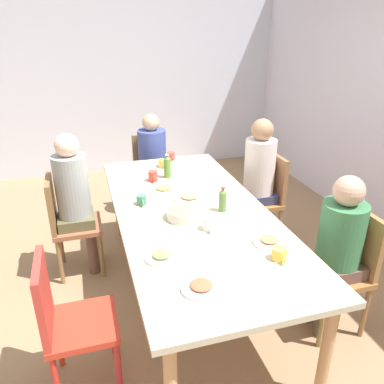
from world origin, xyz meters
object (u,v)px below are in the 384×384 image
Objects in this scene: cup_2 at (153,176)px; bottle_1 at (167,167)px; cup_5 at (163,163)px; plate_0 at (189,198)px; plate_3 at (161,256)px; chair_3 at (67,220)px; cup_1 at (280,254)px; cup_4 at (142,200)px; dining_table at (192,218)px; person_2 at (338,242)px; person_3 at (75,194)px; cup_0 at (171,156)px; chair_0 at (67,318)px; chair_2 at (345,264)px; plate_4 at (201,287)px; plate_1 at (269,241)px; bottle_0 at (223,200)px; person_1 at (153,156)px; plate_2 at (164,189)px; bowl_0 at (184,212)px; chair_1 at (152,170)px; cup_3 at (209,224)px; chair_4 at (265,194)px.

bottle_1 is (-0.05, 0.14, 0.06)m from cup_2.
cup_5 is at bearing 153.67° from cup_2.
cup_2 is at bearing -156.58° from plate_0.
plate_0 and plate_3 have the same top height.
chair_3 is 1.88m from cup_1.
plate_0 is 0.38m from cup_4.
bottle_1 reaches higher than dining_table.
cup_5 is (-1.60, -0.84, 0.10)m from person_2.
person_2 is 1.19m from plate_3.
cup_4 is at bearing 50.57° from person_3.
cup_0 is 1.94m from cup_1.
person_2 is 0.94× the size of person_3.
plate_3 is at bearing -0.98° from cup_4.
chair_0 is at bearing -30.52° from cup_0.
plate_4 is (0.28, -1.14, 0.27)m from chair_2.
plate_1 is 0.19m from cup_1.
person_3 reaches higher than chair_3.
person_2 reaches higher than bottle_0.
cup_5 is (-0.77, 0.34, -0.00)m from cup_4.
person_1 is at bearing -156.55° from chair_2.
dining_table is 1.04m from person_3.
cup_0 is (-0.97, 0.09, 0.03)m from plate_0.
cup_1 reaches higher than plate_1.
bottle_0 is at bearing 16.97° from bottle_1.
plate_1 is at bearing -93.95° from person_2.
plate_2 is (-1.04, -0.95, 0.07)m from person_2.
bowl_0 is (-0.52, -1.02, 0.30)m from chair_2.
person_2 reaches higher than chair_1.
chair_0 is 7.29× the size of cup_1.
cup_5 is (-1.60, -0.93, 0.29)m from chair_2.
cup_2 is (-0.65, -0.16, 0.11)m from dining_table.
chair_1 is at bearing 180.00° from person_1.
cup_3 is (0.31, 0.03, 0.11)m from dining_table.
plate_4 is (0.28, 0.71, 0.27)m from chair_0.
person_3 is 1.63m from plate_4.
cup_1 is at bearing -8.69° from plate_1.
bowl_0 is at bearing -4.67° from cup_5.
cup_0 is 0.96× the size of cup_1.
person_2 reaches higher than chair_2.
cup_5 is 1.08m from bottle_0.
chair_4 is 1.36m from cup_4.
cup_0 is (-1.72, 0.48, 0.03)m from plate_3.
cup_5 is 0.57× the size of bottle_1.
person_2 is 9.53× the size of cup_1.
bottle_0 is (-0.03, 0.30, 0.04)m from bowl_0.
chair_0 is at bearing -35.37° from cup_4.
bottle_1 is at bearing 161.14° from plate_2.
plate_2 is at bearing 142.08° from chair_0.
cup_0 is (-0.55, 0.96, 0.07)m from person_3.
cup_3 is at bearing -110.69° from person_2.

